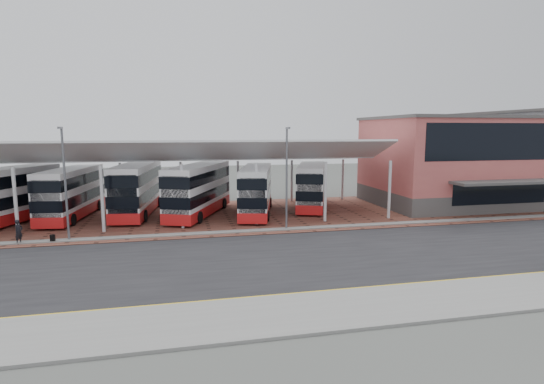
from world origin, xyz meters
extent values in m
plane|color=#474A45|center=(0.00, 0.00, 0.00)|extent=(140.00, 140.00, 0.00)
cube|color=black|center=(0.00, -1.00, 0.01)|extent=(120.00, 14.00, 0.02)
cube|color=brown|center=(2.00, 13.00, 0.03)|extent=(72.00, 16.00, 0.06)
cube|color=slate|center=(0.00, -9.00, 0.07)|extent=(120.00, 4.00, 0.14)
cube|color=slate|center=(0.00, 6.20, 0.07)|extent=(120.00, 0.80, 0.14)
cube|color=gold|center=(0.00, -7.00, 0.03)|extent=(120.00, 0.12, 0.01)
cube|color=gold|center=(0.00, -6.70, 0.03)|extent=(120.00, 0.12, 0.01)
cylinder|color=silver|center=(-18.00, 8.50, 2.60)|extent=(0.26, 0.26, 5.20)
cylinder|color=silver|center=(-18.00, 19.50, 2.30)|extent=(0.26, 0.26, 4.60)
cylinder|color=silver|center=(-12.00, 8.50, 2.60)|extent=(0.26, 0.26, 5.20)
cylinder|color=silver|center=(-12.00, 19.50, 2.30)|extent=(0.26, 0.26, 4.60)
cylinder|color=silver|center=(-6.00, 8.50, 2.60)|extent=(0.26, 0.26, 5.20)
cylinder|color=silver|center=(-6.00, 19.50, 2.30)|extent=(0.26, 0.26, 4.60)
cylinder|color=silver|center=(0.00, 8.50, 2.60)|extent=(0.26, 0.26, 5.20)
cylinder|color=silver|center=(0.00, 19.50, 2.30)|extent=(0.26, 0.26, 4.60)
cylinder|color=silver|center=(6.00, 8.50, 2.60)|extent=(0.26, 0.26, 5.20)
cylinder|color=silver|center=(6.00, 19.50, 2.30)|extent=(0.26, 0.26, 4.60)
cylinder|color=silver|center=(12.00, 8.50, 2.60)|extent=(0.26, 0.26, 5.20)
cylinder|color=silver|center=(12.00, 19.50, 2.30)|extent=(0.26, 0.26, 4.60)
cube|color=silver|center=(-6.00, 10.70, 6.10)|extent=(37.00, 4.95, 1.95)
cube|color=silver|center=(-6.00, 16.30, 5.90)|extent=(37.00, 7.12, 1.43)
cube|color=#4D4A48|center=(23.00, 14.00, 0.90)|extent=(18.00, 12.00, 1.80)
cube|color=#C35C57|center=(23.00, 14.00, 5.40)|extent=(18.00, 12.00, 7.20)
cube|color=black|center=(23.00, 8.10, 6.80)|extent=(16.00, 0.25, 3.40)
cube|color=black|center=(23.00, 8.10, 2.10)|extent=(10.00, 0.25, 2.20)
cube|color=#4D4A48|center=(23.00, 7.00, 3.20)|extent=(11.00, 2.40, 0.25)
cube|color=#4D4A48|center=(23.00, 14.00, 9.10)|extent=(18.40, 12.40, 0.30)
cylinder|color=slate|center=(-14.00, 6.30, 4.00)|extent=(0.16, 0.16, 8.00)
cube|color=slate|center=(-14.00, 6.00, 8.00)|extent=(0.15, 0.90, 0.15)
cylinder|color=slate|center=(2.00, 6.30, 4.00)|extent=(0.16, 0.16, 8.00)
cube|color=slate|center=(2.00, 6.00, 8.00)|extent=(0.15, 0.90, 0.15)
cube|color=white|center=(-20.44, 12.94, 2.53)|extent=(6.61, 11.48, 4.43)
cube|color=red|center=(-20.44, 12.94, 0.73)|extent=(6.66, 11.53, 0.93)
cube|color=black|center=(-20.44, 12.94, 2.07)|extent=(6.66, 11.53, 0.98)
cube|color=black|center=(-20.44, 12.94, 3.72)|extent=(6.66, 11.53, 0.98)
cylinder|color=black|center=(-20.29, 16.79, 0.58)|extent=(0.65, 1.06, 1.03)
cylinder|color=black|center=(-17.90, 15.83, 0.58)|extent=(0.65, 1.06, 1.03)
cube|color=white|center=(-15.62, 14.93, 2.40)|extent=(3.79, 10.95, 4.19)
cube|color=red|center=(-15.62, 14.93, 0.69)|extent=(3.84, 11.00, 0.88)
cube|color=black|center=(-15.62, 14.93, 1.96)|extent=(3.84, 11.00, 0.93)
cube|color=black|center=(-15.62, 14.93, 3.52)|extent=(3.84, 11.00, 0.93)
cube|color=black|center=(-16.30, 9.66, 2.30)|extent=(2.19, 0.38, 3.51)
cylinder|color=black|center=(-17.27, 11.68, 0.55)|extent=(0.40, 1.00, 0.98)
cylinder|color=black|center=(-14.85, 11.37, 0.55)|extent=(0.40, 1.00, 0.98)
cylinder|color=black|center=(-16.39, 18.49, 0.55)|extent=(0.40, 1.00, 0.98)
cylinder|color=black|center=(-13.97, 18.18, 0.55)|extent=(0.40, 1.00, 0.98)
cube|color=white|center=(-10.01, 15.31, 2.55)|extent=(3.93, 11.64, 4.46)
cube|color=red|center=(-10.01, 15.31, 0.73)|extent=(3.98, 11.69, 0.93)
cube|color=black|center=(-10.01, 15.31, 2.08)|extent=(3.98, 11.69, 0.99)
cube|color=black|center=(-10.01, 15.31, 3.74)|extent=(3.98, 11.69, 0.99)
cube|color=black|center=(-10.68, 9.69, 2.45)|extent=(2.33, 0.38, 3.74)
cylinder|color=black|center=(-11.74, 11.83, 0.58)|extent=(0.41, 1.06, 1.04)
cylinder|color=black|center=(-9.16, 11.52, 0.58)|extent=(0.41, 1.06, 1.04)
cylinder|color=black|center=(-10.87, 19.09, 0.58)|extent=(0.41, 1.06, 1.04)
cylinder|color=black|center=(-8.29, 18.78, 0.58)|extent=(0.41, 1.06, 1.04)
cube|color=white|center=(-4.43, 13.70, 2.52)|extent=(6.69, 11.38, 4.40)
cube|color=red|center=(-4.43, 13.70, 0.73)|extent=(6.74, 11.43, 0.92)
cube|color=black|center=(-4.43, 13.70, 2.06)|extent=(6.74, 11.43, 0.97)
cube|color=black|center=(-4.43, 13.70, 3.69)|extent=(6.74, 11.43, 0.97)
cube|color=black|center=(-6.57, 8.54, 2.41)|extent=(2.17, 0.98, 3.69)
cylinder|color=black|center=(-6.99, 10.86, 0.57)|extent=(0.66, 1.06, 1.02)
cylinder|color=black|center=(-4.63, 9.88, 0.57)|extent=(0.66, 1.06, 1.02)
cylinder|color=black|center=(-4.23, 17.51, 0.57)|extent=(0.66, 1.06, 1.02)
cylinder|color=black|center=(-1.86, 16.53, 0.57)|extent=(0.66, 1.06, 1.02)
cube|color=white|center=(0.81, 13.05, 2.38)|extent=(4.93, 10.90, 4.16)
cube|color=red|center=(0.81, 13.05, 0.69)|extent=(4.98, 10.95, 0.87)
cube|color=black|center=(0.81, 13.05, 1.95)|extent=(4.98, 10.95, 0.92)
cube|color=black|center=(0.81, 13.05, 3.49)|extent=(4.98, 10.95, 0.92)
cube|color=black|center=(-0.47, 7.94, 2.28)|extent=(2.13, 0.62, 3.48)
cylinder|color=black|center=(-1.19, 10.04, 0.54)|extent=(0.50, 1.00, 0.97)
cylinder|color=black|center=(1.15, 9.45, 0.54)|extent=(0.50, 1.00, 0.97)
cylinder|color=black|center=(0.46, 16.64, 0.54)|extent=(0.50, 1.00, 0.97)
cylinder|color=black|center=(2.81, 16.06, 0.54)|extent=(0.50, 1.00, 0.97)
cube|color=white|center=(6.98, 15.39, 2.39)|extent=(5.92, 10.84, 4.17)
cube|color=red|center=(6.98, 15.39, 0.69)|extent=(5.97, 10.89, 0.87)
cube|color=black|center=(6.98, 15.39, 1.95)|extent=(5.97, 10.89, 0.92)
cube|color=black|center=(6.98, 15.39, 3.50)|extent=(5.97, 10.89, 0.92)
cube|color=black|center=(5.18, 10.43, 2.29)|extent=(2.08, 0.84, 3.49)
cylinder|color=black|center=(4.68, 12.60, 0.54)|extent=(0.59, 1.00, 0.97)
cylinder|color=black|center=(6.96, 11.78, 0.54)|extent=(0.59, 1.00, 0.97)
cylinder|color=black|center=(7.01, 19.01, 0.54)|extent=(0.59, 1.00, 0.97)
cylinder|color=black|center=(9.29, 18.19, 0.54)|extent=(0.59, 1.00, 0.97)
imported|color=black|center=(-17.11, 6.00, 0.91)|extent=(0.62, 0.73, 1.70)
cube|color=black|center=(-15.00, 6.00, 0.32)|extent=(0.31, 0.22, 0.53)
camera|label=1|loc=(-6.24, -25.55, 7.80)|focal=28.00mm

